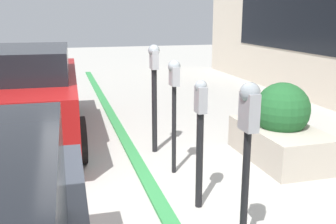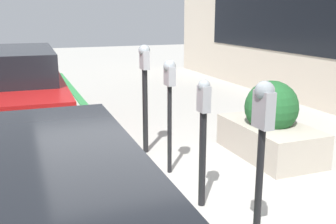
{
  "view_description": "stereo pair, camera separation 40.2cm",
  "coord_description": "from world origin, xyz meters",
  "px_view_note": "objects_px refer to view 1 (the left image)",
  "views": [
    {
      "loc": [
        -3.94,
        1.01,
        1.96
      ],
      "look_at": [
        0.0,
        -0.09,
        0.93
      ],
      "focal_mm": 42.0,
      "sensor_mm": 36.0,
      "label": 1
    },
    {
      "loc": [
        -3.81,
        1.39,
        1.96
      ],
      "look_at": [
        0.0,
        -0.09,
        0.93
      ],
      "focal_mm": 42.0,
      "sensor_mm": 36.0,
      "label": 2
    }
  ],
  "objects_px": {
    "parking_meter_nearest": "(248,134)",
    "planter_box": "(281,130)",
    "parking_meter_fourth": "(154,80)",
    "parking_meter_middle": "(174,90)",
    "parked_car_middle": "(15,92)",
    "parking_meter_second": "(200,128)"
  },
  "relations": [
    {
      "from": "parking_meter_middle",
      "to": "planter_box",
      "type": "height_order",
      "value": "parking_meter_middle"
    },
    {
      "from": "parking_meter_middle",
      "to": "parking_meter_fourth",
      "type": "relative_size",
      "value": 0.92
    },
    {
      "from": "parking_meter_middle",
      "to": "parked_car_middle",
      "type": "xyz_separation_m",
      "value": [
        1.92,
        2.0,
        -0.28
      ]
    },
    {
      "from": "planter_box",
      "to": "parked_car_middle",
      "type": "height_order",
      "value": "parked_car_middle"
    },
    {
      "from": "parking_meter_fourth",
      "to": "planter_box",
      "type": "height_order",
      "value": "parking_meter_fourth"
    },
    {
      "from": "parking_meter_fourth",
      "to": "parked_car_middle",
      "type": "xyz_separation_m",
      "value": [
        1.1,
        1.95,
        -0.27
      ]
    },
    {
      "from": "parking_meter_second",
      "to": "planter_box",
      "type": "xyz_separation_m",
      "value": [
        1.0,
        -1.54,
        -0.43
      ]
    },
    {
      "from": "parking_meter_nearest",
      "to": "planter_box",
      "type": "distance_m",
      "value": 2.58
    },
    {
      "from": "parking_meter_nearest",
      "to": "parking_meter_middle",
      "type": "xyz_separation_m",
      "value": [
        1.91,
        0.01,
        -0.02
      ]
    },
    {
      "from": "parking_meter_nearest",
      "to": "parking_meter_second",
      "type": "xyz_separation_m",
      "value": [
        0.97,
        0.02,
        -0.23
      ]
    },
    {
      "from": "parking_meter_fourth",
      "to": "parked_car_middle",
      "type": "distance_m",
      "value": 2.25
    },
    {
      "from": "parking_meter_second",
      "to": "parked_car_middle",
      "type": "bearing_deg",
      "value": 34.83
    },
    {
      "from": "parking_meter_nearest",
      "to": "parked_car_middle",
      "type": "relative_size",
      "value": 0.35
    },
    {
      "from": "planter_box",
      "to": "parking_meter_second",
      "type": "bearing_deg",
      "value": 123.05
    },
    {
      "from": "parked_car_middle",
      "to": "parking_meter_second",
      "type": "bearing_deg",
      "value": -143.4
    },
    {
      "from": "planter_box",
      "to": "parked_car_middle",
      "type": "distance_m",
      "value": 4.01
    },
    {
      "from": "parking_meter_fourth",
      "to": "parked_car_middle",
      "type": "bearing_deg",
      "value": 60.57
    },
    {
      "from": "parking_meter_second",
      "to": "parked_car_middle",
      "type": "xyz_separation_m",
      "value": [
        2.86,
        1.99,
        -0.07
      ]
    },
    {
      "from": "parking_meter_nearest",
      "to": "planter_box",
      "type": "bearing_deg",
      "value": -37.65
    },
    {
      "from": "parking_meter_middle",
      "to": "parked_car_middle",
      "type": "distance_m",
      "value": 2.79
    },
    {
      "from": "parking_meter_middle",
      "to": "planter_box",
      "type": "relative_size",
      "value": 0.93
    },
    {
      "from": "parking_meter_nearest",
      "to": "planter_box",
      "type": "height_order",
      "value": "parking_meter_nearest"
    }
  ]
}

